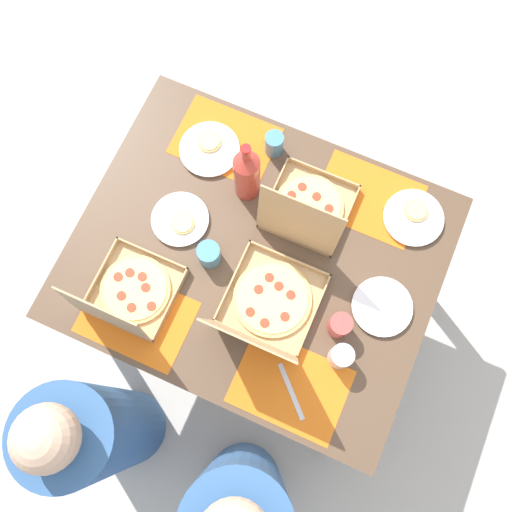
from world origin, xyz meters
TOP-DOWN VIEW (x-y plane):
  - ground_plane at (0.00, 0.00)m, footprint 6.00×6.00m
  - dining_table at (0.00, 0.00)m, footprint 1.24×1.01m
  - placemat_near_left at (-0.28, -0.36)m, footprint 0.36×0.26m
  - placemat_near_right at (0.28, -0.36)m, footprint 0.36×0.26m
  - placemat_far_left at (-0.28, 0.36)m, footprint 0.36×0.26m
  - placemat_far_right at (0.28, 0.36)m, footprint 0.36×0.26m
  - pizza_box_corner_right at (0.32, 0.30)m, footprint 0.27×0.27m
  - pizza_box_edge_far at (-0.11, 0.16)m, footprint 0.30×0.35m
  - pizza_box_corner_left at (-0.10, -0.21)m, footprint 0.28×0.28m
  - plate_near_left at (0.32, -0.30)m, footprint 0.22×0.22m
  - plate_far_left at (-0.46, -0.01)m, footprint 0.21×0.21m
  - plate_near_right at (0.29, -0.01)m, footprint 0.20×0.20m
  - plate_middle at (-0.45, -0.35)m, footprint 0.21×0.21m
  - soda_bottle at (0.13, -0.21)m, footprint 0.09×0.09m
  - cup_spare at (-0.35, 0.12)m, footprint 0.07×0.07m
  - cup_clear_left at (0.10, -0.39)m, footprint 0.07×0.07m
  - cup_dark at (0.14, 0.07)m, footprint 0.08×0.08m
  - cup_red at (-0.39, 0.21)m, footprint 0.07×0.07m
  - fork_by_far_left at (-0.29, 0.37)m, footprint 0.15×0.14m
  - diner_left_seat at (-0.28, 0.77)m, footprint 0.32×0.32m
  - diner_right_seat at (0.28, 0.77)m, footprint 0.32×0.32m

SIDE VIEW (x-z plane):
  - ground_plane at x=0.00m, z-range 0.00..0.00m
  - diner_right_seat at x=0.28m, z-range -0.06..1.09m
  - diner_left_seat at x=-0.28m, z-range -0.06..1.18m
  - dining_table at x=0.00m, z-range 0.26..1.04m
  - placemat_near_left at x=-0.28m, z-range 0.77..0.77m
  - placemat_near_right at x=0.28m, z-range 0.77..0.77m
  - placemat_far_left at x=-0.28m, z-range 0.77..0.77m
  - placemat_far_right at x=0.28m, z-range 0.77..0.77m
  - fork_by_far_left at x=-0.29m, z-range 0.77..0.78m
  - plate_far_left at x=-0.46m, z-range 0.77..0.79m
  - plate_near_right at x=0.29m, z-range 0.77..0.80m
  - plate_near_left at x=0.32m, z-range 0.77..0.80m
  - plate_middle at x=-0.45m, z-range 0.77..0.80m
  - cup_dark at x=0.14m, z-range 0.77..0.86m
  - cup_clear_left at x=0.10m, z-range 0.77..0.87m
  - pizza_box_corner_right at x=0.32m, z-range 0.67..0.97m
  - pizza_box_corner_left at x=-0.10m, z-range 0.66..0.98m
  - cup_spare at x=-0.35m, z-range 0.77..0.87m
  - pizza_box_edge_far at x=-0.11m, z-range 0.66..0.99m
  - cup_red at x=-0.39m, z-range 0.77..0.88m
  - soda_bottle at x=0.13m, z-range 0.74..1.07m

